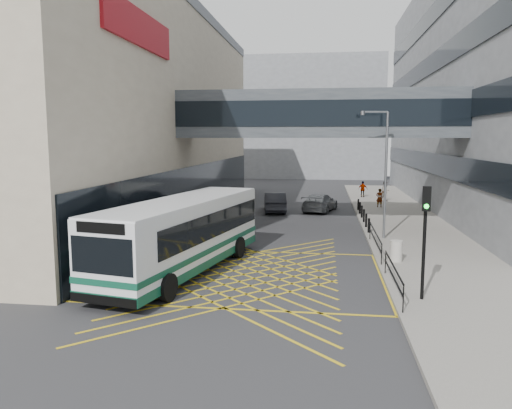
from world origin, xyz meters
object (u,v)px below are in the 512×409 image
at_px(car_dark, 275,202).
at_px(car_silver, 320,202).
at_px(street_lamp, 383,167).
at_px(pedestrian_a, 379,198).
at_px(bus, 184,233).
at_px(traffic_light, 425,227).
at_px(pedestrian_b, 385,191).
at_px(litter_bin, 396,251).
at_px(pedestrian_c, 363,189).
at_px(car_white, 173,237).

xyz_separation_m(car_dark, car_silver, (3.66, 0.65, -0.01)).
height_order(street_lamp, pedestrian_a, street_lamp).
height_order(bus, car_dark, bus).
distance_m(car_silver, pedestrian_a, 5.42).
relative_size(traffic_light, pedestrian_b, 2.24).
distance_m(bus, litter_bin, 10.02).
xyz_separation_m(bus, pedestrian_c, (9.99, 29.10, -0.82)).
bearing_deg(car_dark, pedestrian_a, -170.43).
relative_size(bus, street_lamp, 1.64).
relative_size(car_silver, litter_bin, 5.02).
relative_size(litter_bin, pedestrian_a, 0.64).
bearing_deg(traffic_light, car_white, 155.58).
xyz_separation_m(car_silver, traffic_light, (3.91, -22.86, 2.08)).
relative_size(car_white, street_lamp, 0.64).
distance_m(traffic_light, litter_bin, 6.20).
xyz_separation_m(car_dark, traffic_light, (7.56, -22.21, 2.07)).
height_order(car_white, street_lamp, street_lamp).
height_order(car_dark, car_silver, car_dark).
distance_m(car_silver, traffic_light, 23.29).
distance_m(street_lamp, pedestrian_b, 18.16).
relative_size(bus, litter_bin, 12.03).
distance_m(car_dark, traffic_light, 23.56).
bearing_deg(bus, pedestrian_b, 76.99).
relative_size(pedestrian_b, pedestrian_c, 1.18).
bearing_deg(car_silver, car_white, 78.09).
relative_size(street_lamp, pedestrian_a, 4.67).
distance_m(traffic_light, pedestrian_c, 32.34).
bearing_deg(car_white, pedestrian_a, -114.09).
distance_m(bus, pedestrian_b, 28.45).
xyz_separation_m(car_dark, pedestrian_a, (8.65, 2.75, 0.15)).
distance_m(car_white, traffic_light, 13.73).
height_order(traffic_light, pedestrian_c, traffic_light).
height_order(car_silver, litter_bin, car_silver).
relative_size(car_white, car_dark, 0.92).
height_order(litter_bin, pedestrian_a, pedestrian_a).
distance_m(car_dark, car_silver, 3.71).
xyz_separation_m(street_lamp, pedestrian_b, (2.30, 17.71, -3.26)).
height_order(car_silver, traffic_light, traffic_light).
distance_m(car_silver, litter_bin, 17.49).
height_order(bus, pedestrian_a, bus).
xyz_separation_m(litter_bin, pedestrian_a, (1.22, 19.17, 0.29)).
distance_m(car_white, pedestrian_c, 27.77).
bearing_deg(pedestrian_a, litter_bin, 74.03).
bearing_deg(pedestrian_a, car_white, 42.36).
height_order(car_dark, traffic_light, traffic_light).
bearing_deg(pedestrian_c, street_lamp, 102.14).
relative_size(street_lamp, litter_bin, 7.34).
xyz_separation_m(car_white, car_dark, (3.98, 15.08, 0.05)).
relative_size(bus, car_dark, 2.37).
xyz_separation_m(traffic_light, street_lamp, (-0.23, 11.34, 1.49)).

